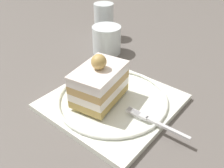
{
  "coord_description": "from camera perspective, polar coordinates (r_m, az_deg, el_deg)",
  "views": [
    {
      "loc": [
        -0.29,
        0.23,
        0.31
      ],
      "look_at": [
        0.0,
        -0.02,
        0.05
      ],
      "focal_mm": 38.79,
      "sensor_mm": 36.0,
      "label": 1
    }
  ],
  "objects": [
    {
      "name": "ground_plane",
      "position": [
        0.48,
        -1.85,
        -5.78
      ],
      "size": [
        2.4,
        2.4,
        0.0
      ],
      "primitive_type": "plane",
      "color": "#5D5753"
    },
    {
      "name": "dessert_plate",
      "position": [
        0.48,
        -0.0,
        -3.87
      ],
      "size": [
        0.27,
        0.27,
        0.02
      ],
      "color": "white",
      "rests_on": "ground_plane"
    },
    {
      "name": "cake_slice",
      "position": [
        0.45,
        -3.02,
        0.24
      ],
      "size": [
        0.1,
        0.13,
        0.09
      ],
      "color": "tan",
      "rests_on": "dessert_plate"
    },
    {
      "name": "fork",
      "position": [
        0.42,
        9.98,
        -8.8
      ],
      "size": [
        0.12,
        0.03,
        0.0
      ],
      "color": "silver",
      "rests_on": "dessert_plate"
    },
    {
      "name": "drink_glass_near",
      "position": [
        0.67,
        -1.26,
        10.19
      ],
      "size": [
        0.08,
        0.08,
        0.07
      ],
      "color": "silver",
      "rests_on": "ground_plane"
    },
    {
      "name": "drink_glass_far",
      "position": [
        0.76,
        -1.91,
        14.26
      ],
      "size": [
        0.06,
        0.06,
        0.1
      ],
      "color": "silver",
      "rests_on": "ground_plane"
    }
  ]
}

